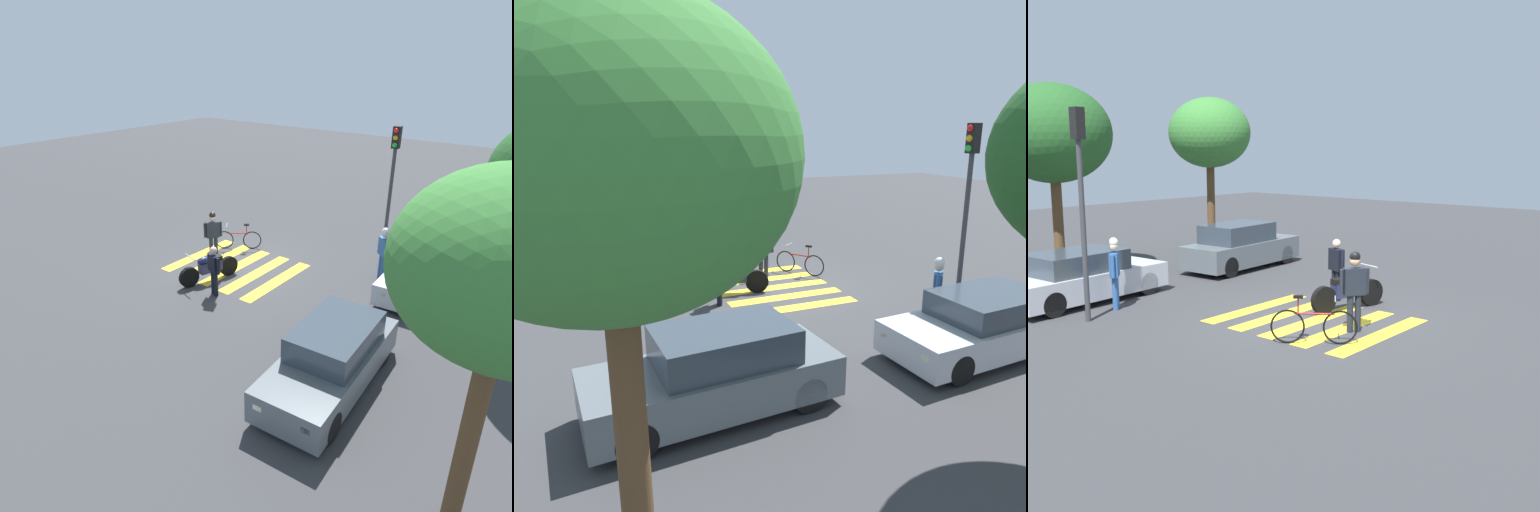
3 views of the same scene
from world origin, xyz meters
The scene contains 11 objects.
ground_plane centered at (0.00, 0.00, 0.00)m, with size 60.00×60.00×0.00m, color #38383A.
police_motorcycle centered at (1.35, -0.01, 0.47)m, with size 2.14×0.86×1.06m.
leaning_bicycle centered at (-1.38, -1.03, 0.39)m, with size 1.09×1.47×1.02m.
officer_on_foot centered at (1.96, 0.78, 0.92)m, with size 0.35×0.62×1.63m.
officer_by_motorcycle centered at (-0.13, -1.19, 1.04)m, with size 0.56×0.45×1.79m.
pedestrian_bystander centered at (-2.35, 4.42, 1.05)m, with size 0.48×0.53×1.81m.
crosswalk_stripes centered at (0.00, 0.00, 0.00)m, with size 3.47×4.05×0.01m.
car_silver_sedan centered at (-2.43, 5.80, 0.64)m, with size 4.40×2.11×1.34m.
car_grey_coupe centered at (3.53, 5.79, 0.71)m, with size 4.41×1.96×1.51m.
traffic_light_pole centered at (-3.40, 3.99, 3.21)m, with size 0.34×0.26×4.86m.
street_tree_far centered at (5.24, 9.02, 4.50)m, with size 3.08×3.08×5.84m.
Camera 2 is at (5.57, 13.12, 4.76)m, focal length 34.39 mm.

